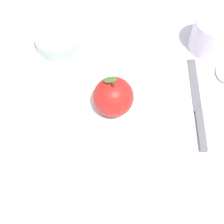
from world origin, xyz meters
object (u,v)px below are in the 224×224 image
at_px(knife, 198,111).
at_px(cup, 210,33).
at_px(dinner_plate, 112,114).
at_px(apple, 113,97).
at_px(side_bowl, 58,37).

bearing_deg(knife, cup, -44.10).
bearing_deg(dinner_plate, knife, -119.74).
relative_size(cup, knife, 0.45).
bearing_deg(dinner_plate, cup, -83.12).
bearing_deg(dinner_plate, apple, -43.01).
bearing_deg(cup, side_bowl, 55.89).
xyz_separation_m(dinner_plate, knife, (-0.09, -0.15, -0.01)).
distance_m(apple, knife, 0.18).
xyz_separation_m(dinner_plate, apple, (0.01, -0.01, 0.05)).
bearing_deg(apple, cup, -85.17).
relative_size(apple, knife, 0.50).
relative_size(dinner_plate, knife, 1.22).
distance_m(apple, side_bowl, 0.21).
xyz_separation_m(apple, cup, (0.02, -0.26, -0.01)).
relative_size(dinner_plate, side_bowl, 2.20).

